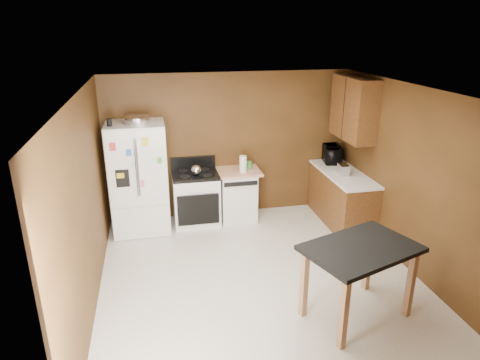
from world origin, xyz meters
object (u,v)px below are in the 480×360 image
object	(u,v)px
dishwasher	(237,194)
island	(360,258)
gas_range	(196,197)
roasting_pan	(137,120)
paper_towel	(243,164)
kettle	(196,170)
toaster	(343,170)
refrigerator	(139,178)
microwave	(331,154)
pen_cup	(109,122)
green_canister	(249,165)

from	to	relation	value
dishwasher	island	size ratio (longest dim) A/B	0.62
gas_range	island	distance (m)	3.29
roasting_pan	paper_towel	size ratio (longest dim) A/B	1.43
kettle	toaster	distance (m)	2.42
toaster	kettle	bearing A→B (deg)	174.95
refrigerator	island	xyz separation A→B (m)	(2.45, -2.83, -0.13)
microwave	gas_range	size ratio (longest dim) A/B	0.46
pen_cup	dishwasher	distance (m)	2.44
kettle	dishwasher	size ratio (longest dim) A/B	0.20
paper_towel	green_canister	world-z (taller)	paper_towel
paper_towel	dishwasher	size ratio (longest dim) A/B	0.32
paper_towel	roasting_pan	bearing A→B (deg)	178.80
refrigerator	gas_range	world-z (taller)	refrigerator
green_canister	dishwasher	world-z (taller)	green_canister
pen_cup	paper_towel	size ratio (longest dim) A/B	0.40
microwave	gas_range	bearing A→B (deg)	103.53
green_canister	gas_range	size ratio (longest dim) A/B	0.11
kettle	paper_towel	bearing A→B (deg)	2.13
toaster	microwave	size ratio (longest dim) A/B	0.46
toaster	refrigerator	size ratio (longest dim) A/B	0.13
refrigerator	dishwasher	distance (m)	1.69
gas_range	paper_towel	bearing A→B (deg)	-5.41
kettle	green_canister	world-z (taller)	kettle
toaster	gas_range	xyz separation A→B (m)	(-2.38, 0.56, -0.52)
pen_cup	refrigerator	xyz separation A→B (m)	(0.36, 0.13, -0.96)
roasting_pan	refrigerator	xyz separation A→B (m)	(-0.04, -0.02, -0.95)
island	gas_range	bearing A→B (deg)	118.07
paper_towel	dishwasher	distance (m)	0.59
gas_range	kettle	bearing A→B (deg)	-84.57
microwave	refrigerator	xyz separation A→B (m)	(-3.38, -0.20, -0.14)
pen_cup	island	bearing A→B (deg)	-43.85
toaster	island	world-z (taller)	toaster
paper_towel	island	world-z (taller)	paper_towel
pen_cup	kettle	xyz separation A→B (m)	(1.28, 0.09, -0.87)
roasting_pan	green_canister	xyz separation A→B (m)	(1.81, 0.14, -0.90)
pen_cup	microwave	world-z (taller)	pen_cup
roasting_pan	microwave	world-z (taller)	roasting_pan
gas_range	toaster	bearing A→B (deg)	-13.26
refrigerator	paper_towel	bearing A→B (deg)	-0.51
roasting_pan	pen_cup	bearing A→B (deg)	-159.28
toaster	refrigerator	distance (m)	3.33
island	roasting_pan	bearing A→B (deg)	130.21
kettle	refrigerator	xyz separation A→B (m)	(-0.92, 0.04, -0.09)
roasting_pan	toaster	distance (m)	3.40
green_canister	roasting_pan	bearing A→B (deg)	-175.56
pen_cup	paper_towel	xyz separation A→B (m)	(2.07, 0.12, -0.83)
kettle	island	size ratio (longest dim) A/B	0.12
microwave	refrigerator	bearing A→B (deg)	103.71
pen_cup	toaster	distance (m)	3.77
paper_towel	island	bearing A→B (deg)	-75.28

